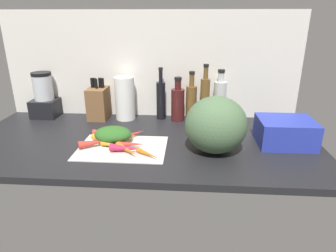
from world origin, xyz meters
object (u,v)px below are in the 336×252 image
knife_block (98,103)px  bottle_0 (161,99)px  bottle_2 (191,101)px  winter_squash (216,125)px  carrot_9 (121,139)px  paper_towel_roll (125,98)px  cutting_board (122,148)px  bottle_1 (178,103)px  carrot_4 (104,141)px  carrot_6 (131,144)px  carrot_10 (127,150)px  blender_appliance (45,98)px  carrot_2 (95,143)px  carrot_1 (148,154)px  carrot_0 (111,145)px  bottle_4 (220,99)px  dish_rack (285,132)px  carrot_7 (120,136)px  bottle_3 (205,98)px  carrot_3 (130,135)px  carrot_8 (106,133)px  carrot_5 (127,148)px

knife_block → bottle_0: (36.22, 2.05, 2.33)cm
bottle_0 → bottle_2: bearing=-3.6°
winter_squash → carrot_9: bearing=172.3°
winter_squash → paper_towel_roll: bearing=139.6°
knife_block → paper_towel_roll: size_ratio=0.96×
cutting_board → bottle_1: 47.92cm
carrot_4 → carrot_6: (13.53, -2.82, 0.02)cm
bottle_0 → carrot_10: bearing=-101.9°
blender_appliance → bottle_0: size_ratio=0.89×
carrot_2 → carrot_6: size_ratio=1.22×
cutting_board → carrot_1: 15.76cm
carrot_0 → paper_towel_roll: (-2.18, 41.94, 10.25)cm
cutting_board → bottle_4: size_ratio=1.37×
carrot_6 → bottle_2: size_ratio=0.43×
carrot_1 → carrot_4: bearing=153.1°
bottle_2 → dish_rack: bottle_2 is taller
carrot_9 → bottle_4: 62.56cm
cutting_board → carrot_6: size_ratio=3.30×
carrot_7 → bottle_3: (41.84, 30.81, 11.47)cm
bottle_4 → carrot_7: bearing=-146.6°
carrot_1 → carrot_3: carrot_3 is taller
carrot_4 → bottle_4: (56.51, 40.77, 9.87)cm
carrot_9 → bottle_4: bearing=37.5°
carrot_3 → carrot_8: bearing=169.5°
knife_block → paper_towel_roll: paper_towel_roll is taller
carrot_5 → dish_rack: dish_rack is taller
bottle_2 → bottle_0: bearing=176.4°
carrot_3 → bottle_0: (11.95, 32.67, 9.36)cm
carrot_3 → carrot_10: carrot_3 is taller
carrot_5 → carrot_6: (1.11, 4.84, -0.26)cm
carrot_2 → bottle_3: (51.13, 41.05, 10.83)cm
bottle_4 → carrot_9: bearing=-142.5°
carrot_8 → knife_block: knife_block is taller
carrot_1 → carrot_10: size_ratio=0.89×
carrot_6 → carrot_7: carrot_6 is taller
carrot_9 → paper_towel_roll: size_ratio=0.61×
carrot_5 → carrot_7: 16.52cm
paper_towel_roll → dish_rack: 87.45cm
carrot_5 → bottle_4: bearing=47.7°
bottle_1 → winter_squash: bearing=-66.1°
knife_block → carrot_7: bearing=-57.9°
blender_appliance → bottle_3: (93.76, -1.16, 2.00)cm
blender_appliance → bottle_1: 78.66cm
carrot_9 → blender_appliance: (-53.32, 36.43, 8.95)cm
knife_block → cutting_board: bearing=-61.1°
carrot_8 → blender_appliance: 54.19cm
carrot_5 → dish_rack: bearing=12.4°
bottle_3 → carrot_7: bearing=-143.6°
carrot_7 → bottle_2: (34.34, 31.69, 9.20)cm
bottle_0 → bottle_3: bottle_3 is taller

